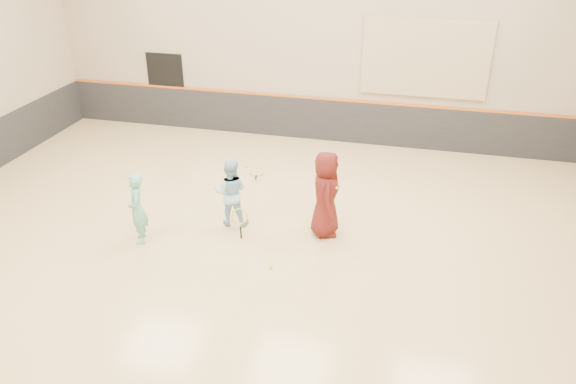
% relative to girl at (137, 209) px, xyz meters
% --- Properties ---
extents(room, '(15.04, 12.04, 6.22)m').
position_rel_girl_xyz_m(room, '(2.32, 0.20, 0.09)').
color(room, tan).
rests_on(room, ground).
extents(wainscot_back, '(14.90, 0.04, 1.20)m').
position_rel_girl_xyz_m(wainscot_back, '(2.32, 6.17, -0.13)').
color(wainscot_back, '#232326').
rests_on(wainscot_back, floor).
extents(accent_stripe, '(14.90, 0.03, 0.06)m').
position_rel_girl_xyz_m(accent_stripe, '(2.32, 6.16, 0.49)').
color(accent_stripe, '#D85914').
rests_on(accent_stripe, wall_back).
extents(acoustic_panel, '(3.20, 0.08, 2.00)m').
position_rel_girl_xyz_m(acoustic_panel, '(5.12, 6.15, 1.77)').
color(acoustic_panel, tan).
rests_on(acoustic_panel, wall_back).
extents(doorway, '(1.10, 0.05, 2.20)m').
position_rel_girl_xyz_m(doorway, '(-2.18, 6.18, 0.37)').
color(doorway, black).
rests_on(doorway, floor).
extents(girl, '(0.54, 0.63, 1.46)m').
position_rel_girl_xyz_m(girl, '(0.00, 0.00, 0.00)').
color(girl, '#6BBAA7').
rests_on(girl, floor).
extents(instructor, '(0.78, 0.65, 1.45)m').
position_rel_girl_xyz_m(instructor, '(1.54, 1.09, -0.00)').
color(instructor, '#97CDEA').
rests_on(instructor, floor).
extents(young_man, '(0.77, 0.99, 1.79)m').
position_rel_girl_xyz_m(young_man, '(3.50, 1.17, 0.17)').
color(young_man, '#551714').
rests_on(young_man, floor).
extents(held_racket, '(0.36, 0.36, 0.67)m').
position_rel_girl_xyz_m(held_racket, '(1.85, 0.68, -0.30)').
color(held_racket, '#A2C12A').
rests_on(held_racket, instructor).
extents(spare_racket, '(0.76, 0.76, 0.18)m').
position_rel_girl_xyz_m(spare_racket, '(1.35, 3.52, -0.64)').
color(spare_racket, '#A7C92C').
rests_on(spare_racket, floor).
extents(ball_under_racket, '(0.07, 0.07, 0.07)m').
position_rel_girl_xyz_m(ball_under_racket, '(2.77, -0.32, -0.69)').
color(ball_under_racket, '#CAED37').
rests_on(ball_under_racket, floor).
extents(ball_in_hand, '(0.07, 0.07, 0.07)m').
position_rel_girl_xyz_m(ball_in_hand, '(3.74, 1.02, 0.41)').
color(ball_in_hand, yellow).
rests_on(ball_in_hand, young_man).
extents(ball_beside_spare, '(0.07, 0.07, 0.07)m').
position_rel_girl_xyz_m(ball_beside_spare, '(0.98, 3.84, -0.69)').
color(ball_beside_spare, yellow).
rests_on(ball_beside_spare, floor).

